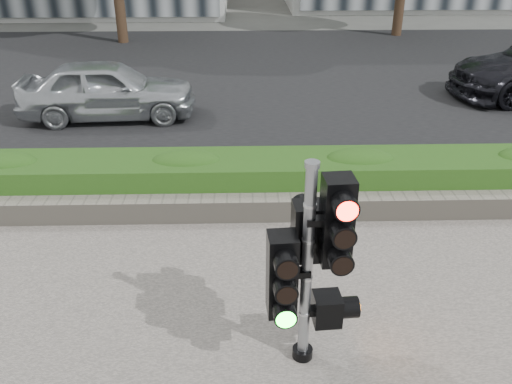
# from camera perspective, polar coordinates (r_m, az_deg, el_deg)

# --- Properties ---
(ground) EXTENTS (120.00, 120.00, 0.00)m
(ground) POSITION_cam_1_polar(r_m,az_deg,el_deg) (6.55, 1.69, -11.24)
(ground) COLOR #51514C
(ground) RESTS_ON ground
(road) EXTENTS (60.00, 13.00, 0.02)m
(road) POSITION_cam_1_polar(r_m,az_deg,el_deg) (15.66, -0.31, 12.20)
(road) COLOR black
(road) RESTS_ON ground
(curb) EXTENTS (60.00, 0.25, 0.12)m
(curb) POSITION_cam_1_polar(r_m,az_deg,el_deg) (9.20, 0.65, 1.36)
(curb) COLOR gray
(curb) RESTS_ON ground
(stone_wall) EXTENTS (12.00, 0.32, 0.34)m
(stone_wall) POSITION_cam_1_polar(r_m,az_deg,el_deg) (8.02, 0.98, -1.64)
(stone_wall) COLOR gray
(stone_wall) RESTS_ON sidewalk
(hedge) EXTENTS (12.00, 1.00, 0.68)m
(hedge) POSITION_cam_1_polar(r_m,az_deg,el_deg) (8.52, 0.81, 1.47)
(hedge) COLOR #4C8729
(hedge) RESTS_ON sidewalk
(traffic_signal) EXTENTS (0.77, 0.58, 2.19)m
(traffic_signal) POSITION_cam_1_polar(r_m,az_deg,el_deg) (5.10, 5.69, -6.73)
(traffic_signal) COLOR black
(traffic_signal) RESTS_ON sidewalk
(car_silver) EXTENTS (3.86, 1.75, 1.29)m
(car_silver) POSITION_cam_1_polar(r_m,az_deg,el_deg) (12.44, -15.34, 10.37)
(car_silver) COLOR #BABEC2
(car_silver) RESTS_ON road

